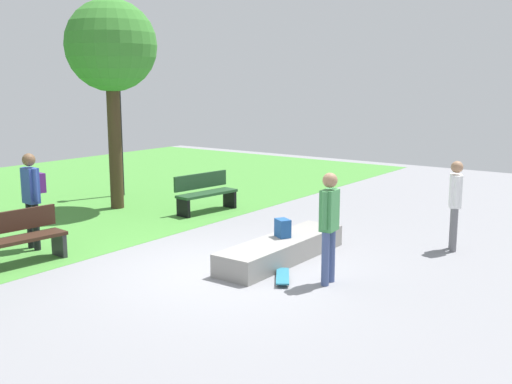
# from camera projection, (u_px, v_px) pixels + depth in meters

# --- Properties ---
(ground_plane) EXTENTS (28.00, 28.00, 0.00)m
(ground_plane) POSITION_uv_depth(u_px,v_px,m) (220.00, 271.00, 10.05)
(ground_plane) COLOR gray
(concrete_ledge) EXTENTS (2.96, 0.75, 0.38)m
(concrete_ledge) POSITION_uv_depth(u_px,v_px,m) (282.00, 249.00, 10.63)
(concrete_ledge) COLOR gray
(concrete_ledge) RESTS_ON ground_plane
(backpack_on_ledge) EXTENTS (0.31, 0.34, 0.32)m
(backpack_on_ledge) POSITION_uv_depth(u_px,v_px,m) (283.00, 228.00, 10.69)
(backpack_on_ledge) COLOR #1E4C8C
(backpack_on_ledge) RESTS_ON concrete_ledge
(skater_performing_trick) EXTENTS (0.40, 0.31, 1.65)m
(skater_performing_trick) POSITION_uv_depth(u_px,v_px,m) (455.00, 199.00, 11.12)
(skater_performing_trick) COLOR slate
(skater_performing_trick) RESTS_ON ground_plane
(skater_watching) EXTENTS (0.43, 0.23, 1.73)m
(skater_watching) POSITION_uv_depth(u_px,v_px,m) (329.00, 219.00, 9.25)
(skater_watching) COLOR #3F5184
(skater_watching) RESTS_ON ground_plane
(skateboard_by_ledge) EXTENTS (0.78, 0.61, 0.08)m
(skateboard_by_ledge) POSITION_uv_depth(u_px,v_px,m) (283.00, 276.00, 9.57)
(skateboard_by_ledge) COLOR teal
(skateboard_by_ledge) RESTS_ON ground_plane
(park_bench_center_lawn) EXTENTS (1.64, 0.63, 0.91)m
(park_bench_center_lawn) POSITION_uv_depth(u_px,v_px,m) (17.00, 237.00, 10.32)
(park_bench_center_lawn) COLOR #331E14
(park_bench_center_lawn) RESTS_ON ground_plane
(park_bench_far_left) EXTENTS (1.65, 0.67, 0.91)m
(park_bench_far_left) POSITION_uv_depth(u_px,v_px,m) (205.00, 192.00, 14.48)
(park_bench_far_left) COLOR #1E4223
(park_bench_far_left) RESTS_ON ground_plane
(tree_broad_elm) EXTENTS (2.15, 2.15, 4.96)m
(tree_broad_elm) POSITION_uv_depth(u_px,v_px,m) (111.00, 49.00, 14.32)
(tree_broad_elm) COLOR #42301E
(tree_broad_elm) RESTS_ON grass_lawn
(lamp_post) EXTENTS (0.28, 0.28, 3.93)m
(lamp_post) POSITION_uv_depth(u_px,v_px,m) (119.00, 106.00, 16.21)
(lamp_post) COLOR black
(lamp_post) RESTS_ON ground_plane
(pedestrian_with_backpack) EXTENTS (0.37, 0.43, 1.79)m
(pedestrian_with_backpack) POSITION_uv_depth(u_px,v_px,m) (32.00, 192.00, 11.18)
(pedestrian_with_backpack) COLOR black
(pedestrian_with_backpack) RESTS_ON ground_plane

